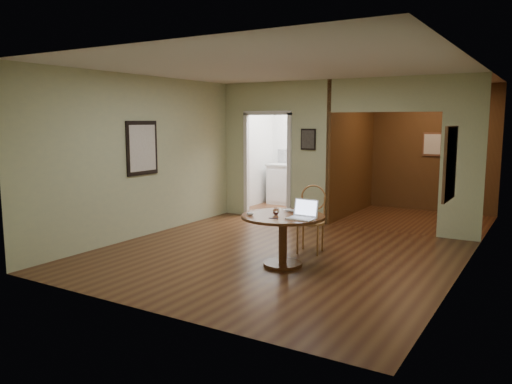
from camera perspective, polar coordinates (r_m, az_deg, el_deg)
The scene contains 11 objects.
floor at distance 7.31m, azimuth 1.74°, elevation -7.34°, with size 5.00×5.00×0.00m, color #3E1F11.
room_shell at distance 10.06m, azimuth 8.15°, elevation 4.30°, with size 5.20×7.50×5.00m.
dining_table at distance 6.72m, azimuth 3.10°, elevation -4.17°, with size 1.12×1.12×0.70m.
chair at distance 7.49m, azimuth 6.37°, elevation -2.63°, with size 0.49×0.49×1.00m.
open_laptop at distance 6.48m, azimuth 5.44°, elevation -2.45°, with size 0.35×0.31×0.24m.
closed_laptop at distance 6.89m, azimuth 4.14°, elevation -2.22°, with size 0.31×0.20×0.02m, color silver.
mouse at distance 6.66m, azimuth -0.68°, elevation -2.50°, with size 0.10×0.05×0.04m, color white.
wine_glass at distance 6.69m, azimuth 2.29°, elevation -2.22°, with size 0.08×0.08×0.09m, color white, non-canonical shape.
pen at distance 6.45m, azimuth 2.00°, elevation -3.01°, with size 0.01×0.01×0.12m, color #0C1A54.
kitchen_cabinet at distance 11.50m, azimuth 6.19°, elevation 0.74°, with size 2.06×0.60×0.94m.
grocery_bag at distance 11.18m, azimuth 9.19°, elevation 3.56°, with size 0.26×0.22×0.26m, color #BFB28C.
Camera 1 is at (3.46, -6.14, 1.96)m, focal length 35.00 mm.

